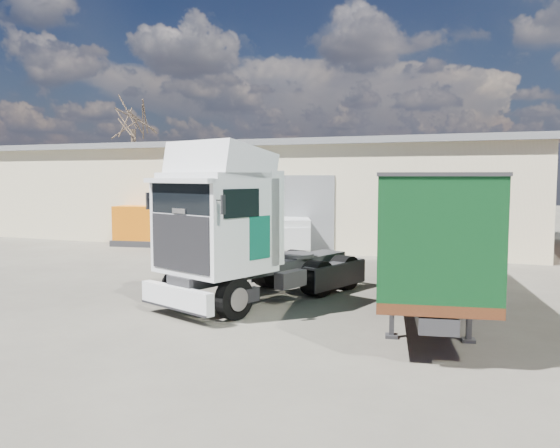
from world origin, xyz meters
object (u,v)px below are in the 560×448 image
(tractor_unit, at_px, (238,237))
(box_trailer, at_px, (421,225))
(orange_skip, at_px, (148,228))
(panel_van, at_px, (290,235))
(bare_tree, at_px, (133,116))

(tractor_unit, xyz_separation_m, box_trailer, (4.68, 1.96, 0.33))
(tractor_unit, bearing_deg, orange_skip, 154.94)
(panel_van, xyz_separation_m, orange_skip, (-7.87, 0.16, 0.03))
(bare_tree, relative_size, box_trailer, 0.86)
(box_trailer, distance_m, panel_van, 10.66)
(bare_tree, xyz_separation_m, box_trailer, (22.78, -18.47, -5.71))
(orange_skip, bearing_deg, tractor_unit, -54.31)
(bare_tree, distance_m, panel_van, 20.31)
(panel_van, bearing_deg, tractor_unit, -99.56)
(bare_tree, distance_m, box_trailer, 29.87)
(panel_van, bearing_deg, orange_skip, 157.43)
(bare_tree, bearing_deg, box_trailer, -39.04)
(bare_tree, relative_size, tractor_unit, 1.38)
(bare_tree, height_order, tractor_unit, bare_tree)
(tractor_unit, xyz_separation_m, panel_van, (-2.11, 10.07, -1.01))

